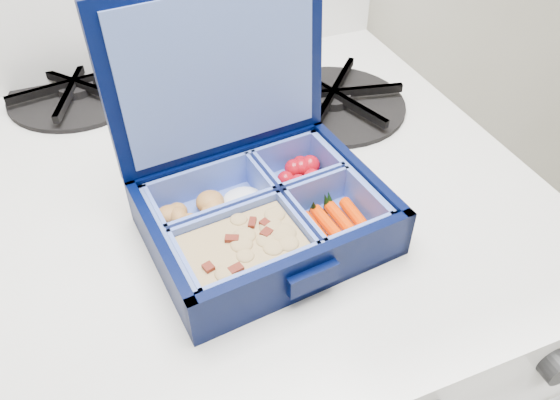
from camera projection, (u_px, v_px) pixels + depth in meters
name	position (u px, v px, depth m)	size (l,w,h in m)	color
stove	(244.00, 385.00, 0.94)	(0.64, 0.64, 0.96)	silver
bento_box	(265.00, 217.00, 0.52)	(0.22, 0.17, 0.05)	black
burner_grate	(333.00, 97.00, 0.70)	(0.19, 0.19, 0.03)	black
burner_grate_rear	(76.00, 89.00, 0.72)	(0.18, 0.18, 0.02)	black
fork	(279.00, 156.00, 0.63)	(0.02, 0.16, 0.01)	silver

